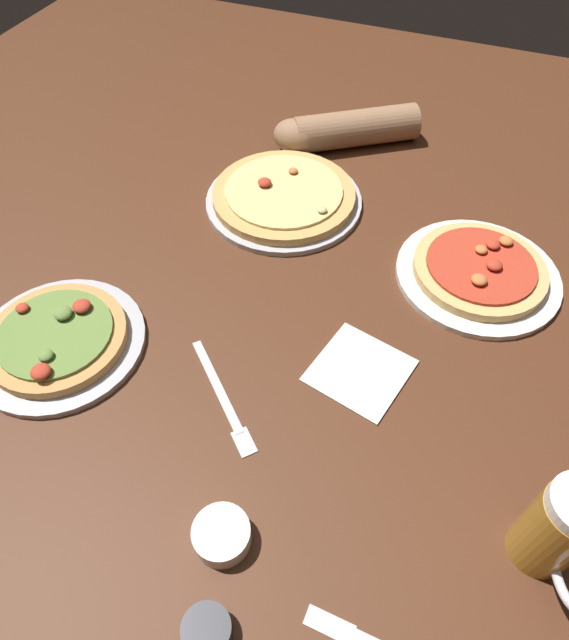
# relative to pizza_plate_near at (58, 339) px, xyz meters

# --- Properties ---
(ground_plane) EXTENTS (2.40, 2.40, 0.03)m
(ground_plane) POSITION_rel_pizza_plate_near_xyz_m (0.33, 0.17, -0.03)
(ground_plane) COLOR #4C2816
(pizza_plate_near) EXTENTS (0.28, 0.28, 0.05)m
(pizza_plate_near) POSITION_rel_pizza_plate_near_xyz_m (0.00, 0.00, 0.00)
(pizza_plate_near) COLOR #B2B2B7
(pizza_plate_near) RESTS_ON ground_plane
(pizza_plate_far) EXTENTS (0.32, 0.32, 0.05)m
(pizza_plate_far) POSITION_rel_pizza_plate_near_xyz_m (0.21, 0.48, 0.00)
(pizza_plate_far) COLOR #B2B2B7
(pizza_plate_far) RESTS_ON ground_plane
(pizza_plate_side) EXTENTS (0.30, 0.30, 0.05)m
(pizza_plate_side) POSITION_rel_pizza_plate_near_xyz_m (0.61, 0.41, -0.00)
(pizza_plate_side) COLOR silver
(pizza_plate_side) RESTS_ON ground_plane
(beer_mug_dark) EXTENTS (0.08, 0.12, 0.16)m
(beer_mug_dark) POSITION_rel_pizza_plate_near_xyz_m (0.76, -0.05, 0.06)
(beer_mug_dark) COLOR #B27A23
(beer_mug_dark) RESTS_ON ground_plane
(ramekin_sauce) EXTENTS (0.07, 0.07, 0.03)m
(ramekin_sauce) POSITION_rel_pizza_plate_near_xyz_m (0.38, -0.19, 0.00)
(ramekin_sauce) COLOR silver
(ramekin_sauce) RESTS_ON ground_plane
(ramekin_butter) EXTENTS (0.06, 0.06, 0.03)m
(ramekin_butter) POSITION_rel_pizza_plate_near_xyz_m (0.42, -0.29, -0.00)
(ramekin_butter) COLOR #333338
(ramekin_butter) RESTS_ON ground_plane
(napkin_folded) EXTENTS (0.17, 0.17, 0.01)m
(napkin_folded) POSITION_rel_pizza_plate_near_xyz_m (0.47, 0.13, -0.01)
(napkin_folded) COLOR silver
(napkin_folded) RESTS_ON ground_plane
(fork_left) EXTENTS (0.18, 0.17, 0.01)m
(fork_left) POSITION_rel_pizza_plate_near_xyz_m (0.29, 0.01, -0.01)
(fork_left) COLOR silver
(fork_left) RESTS_ON ground_plane
(diner_arm) EXTENTS (0.31, 0.23, 0.08)m
(diner_arm) POSITION_rel_pizza_plate_near_xyz_m (0.25, 0.72, 0.02)
(diner_arm) COLOR #936B4C
(diner_arm) RESTS_ON ground_plane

